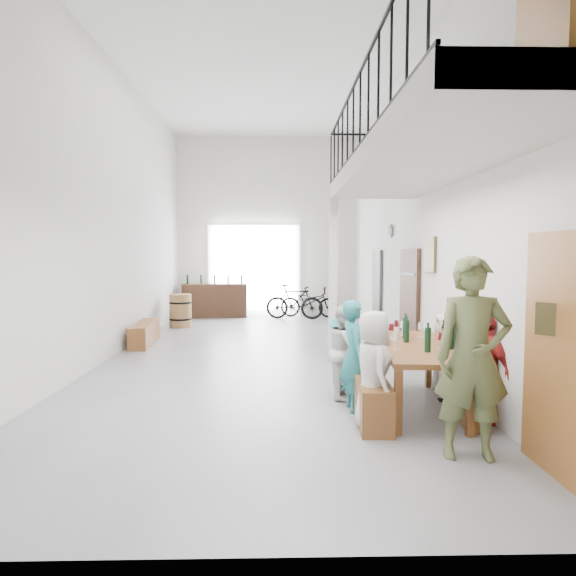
{
  "coord_description": "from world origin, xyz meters",
  "views": [
    {
      "loc": [
        0.32,
        -8.89,
        1.9
      ],
      "look_at": [
        0.51,
        -0.5,
        1.31
      ],
      "focal_mm": 30.0,
      "sensor_mm": 36.0,
      "label": 1
    }
  ],
  "objects_px": {
    "bicycle_near": "(309,302)",
    "bench_inner": "(366,388)",
    "serving_counter": "(215,301)",
    "tasting_table": "(416,351)",
    "oak_barrel": "(181,311)",
    "host_standing": "(472,358)",
    "side_bench": "(145,333)"
  },
  "relations": [
    {
      "from": "bicycle_near",
      "to": "bench_inner",
      "type": "bearing_deg",
      "value": -167.71
    },
    {
      "from": "bench_inner",
      "to": "serving_counter",
      "type": "distance_m",
      "value": 9.2
    },
    {
      "from": "serving_counter",
      "to": "bench_inner",
      "type": "bearing_deg",
      "value": -75.77
    },
    {
      "from": "tasting_table",
      "to": "oak_barrel",
      "type": "distance_m",
      "value": 7.99
    },
    {
      "from": "host_standing",
      "to": "bicycle_near",
      "type": "relative_size",
      "value": 1.07
    },
    {
      "from": "bench_inner",
      "to": "side_bench",
      "type": "relative_size",
      "value": 1.31
    },
    {
      "from": "oak_barrel",
      "to": "host_standing",
      "type": "height_order",
      "value": "host_standing"
    },
    {
      "from": "tasting_table",
      "to": "bench_inner",
      "type": "distance_m",
      "value": 0.77
    },
    {
      "from": "side_bench",
      "to": "bicycle_near",
      "type": "bearing_deg",
      "value": 48.81
    },
    {
      "from": "host_standing",
      "to": "bicycle_near",
      "type": "bearing_deg",
      "value": 101.75
    },
    {
      "from": "side_bench",
      "to": "oak_barrel",
      "type": "xyz_separation_m",
      "value": [
        0.28,
        2.42,
        0.2
      ]
    },
    {
      "from": "oak_barrel",
      "to": "host_standing",
      "type": "bearing_deg",
      "value": -62.11
    },
    {
      "from": "bicycle_near",
      "to": "host_standing",
      "type": "bearing_deg",
      "value": -163.83
    },
    {
      "from": "host_standing",
      "to": "tasting_table",
      "type": "bearing_deg",
      "value": 100.66
    },
    {
      "from": "serving_counter",
      "to": "host_standing",
      "type": "relative_size",
      "value": 1.01
    },
    {
      "from": "bicycle_near",
      "to": "serving_counter",
      "type": "bearing_deg",
      "value": 100.4
    },
    {
      "from": "bench_inner",
      "to": "serving_counter",
      "type": "xyz_separation_m",
      "value": [
        -3.0,
        8.7,
        0.26
      ]
    },
    {
      "from": "side_bench",
      "to": "serving_counter",
      "type": "height_order",
      "value": "serving_counter"
    },
    {
      "from": "serving_counter",
      "to": "bicycle_near",
      "type": "distance_m",
      "value": 2.86
    },
    {
      "from": "oak_barrel",
      "to": "host_standing",
      "type": "relative_size",
      "value": 0.46
    },
    {
      "from": "tasting_table",
      "to": "host_standing",
      "type": "height_order",
      "value": "host_standing"
    },
    {
      "from": "oak_barrel",
      "to": "bicycle_near",
      "type": "bearing_deg",
      "value": 28.51
    },
    {
      "from": "tasting_table",
      "to": "bicycle_near",
      "type": "relative_size",
      "value": 1.27
    },
    {
      "from": "bench_inner",
      "to": "host_standing",
      "type": "xyz_separation_m",
      "value": [
        0.71,
        -1.49,
        0.7
      ]
    },
    {
      "from": "serving_counter",
      "to": "side_bench",
      "type": "bearing_deg",
      "value": -106.7
    },
    {
      "from": "side_bench",
      "to": "tasting_table",
      "type": "bearing_deg",
      "value": -43.69
    },
    {
      "from": "serving_counter",
      "to": "host_standing",
      "type": "xyz_separation_m",
      "value": [
        3.71,
        -10.18,
        0.44
      ]
    },
    {
      "from": "side_bench",
      "to": "serving_counter",
      "type": "xyz_separation_m",
      "value": [
        0.92,
        4.38,
        0.28
      ]
    },
    {
      "from": "bicycle_near",
      "to": "oak_barrel",
      "type": "bearing_deg",
      "value": 129.91
    },
    {
      "from": "oak_barrel",
      "to": "side_bench",
      "type": "bearing_deg",
      "value": -96.51
    },
    {
      "from": "bench_inner",
      "to": "bicycle_near",
      "type": "xyz_separation_m",
      "value": [
        -0.13,
        8.65,
        0.22
      ]
    },
    {
      "from": "host_standing",
      "to": "serving_counter",
      "type": "bearing_deg",
      "value": 116.99
    }
  ]
}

